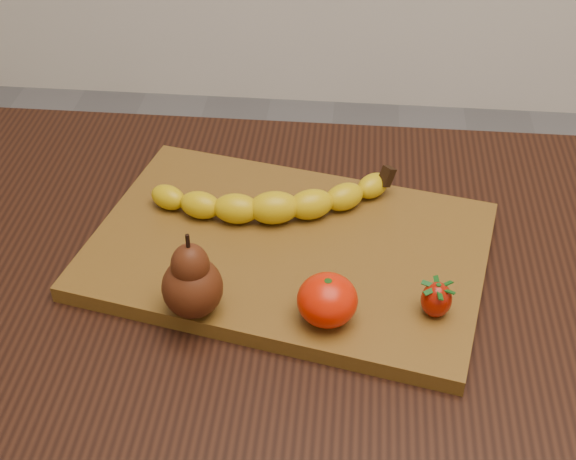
# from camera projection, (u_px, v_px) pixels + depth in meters

# --- Properties ---
(table) EXTENTS (1.00, 0.70, 0.76)m
(table) POSITION_uv_depth(u_px,v_px,m) (284.00, 342.00, 0.97)
(table) COLOR black
(table) RESTS_ON ground
(cutting_board) EXTENTS (0.50, 0.39, 0.02)m
(cutting_board) POSITION_uv_depth(u_px,v_px,m) (288.00, 250.00, 0.94)
(cutting_board) COLOR brown
(cutting_board) RESTS_ON table
(banana) EXTENTS (0.26, 0.11, 0.04)m
(banana) POSITION_uv_depth(u_px,v_px,m) (274.00, 208.00, 0.95)
(banana) COLOR #D6B40A
(banana) RESTS_ON cutting_board
(pear) EXTENTS (0.06, 0.06, 0.10)m
(pear) POSITION_uv_depth(u_px,v_px,m) (191.00, 274.00, 0.81)
(pear) COLOR #4C1F0C
(pear) RESTS_ON cutting_board
(mandarin) EXTENTS (0.08, 0.08, 0.05)m
(mandarin) POSITION_uv_depth(u_px,v_px,m) (327.00, 300.00, 0.82)
(mandarin) COLOR red
(mandarin) RESTS_ON cutting_board
(strawberry) EXTENTS (0.04, 0.04, 0.04)m
(strawberry) POSITION_uv_depth(u_px,v_px,m) (437.00, 298.00, 0.83)
(strawberry) COLOR #9C1204
(strawberry) RESTS_ON cutting_board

